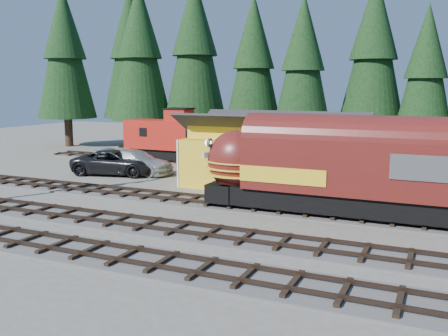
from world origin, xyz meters
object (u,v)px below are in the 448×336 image
at_px(caboose, 171,137).
at_px(pickup_truck_b, 135,162).
at_px(depot, 273,145).
at_px(locomotive, 330,171).
at_px(pickup_truck_a, 117,162).

distance_m(caboose, pickup_truck_b, 7.18).
relative_size(caboose, pickup_truck_b, 1.34).
relative_size(depot, locomotive, 0.82).
bearing_deg(locomotive, pickup_truck_b, 158.25).
distance_m(depot, pickup_truck_b, 12.19).
xyz_separation_m(locomotive, pickup_truck_b, (-17.51, 6.99, -1.50)).
relative_size(locomotive, caboose, 1.72).
bearing_deg(pickup_truck_a, depot, -100.50).
height_order(locomotive, pickup_truck_b, locomotive).
height_order(caboose, pickup_truck_a, caboose).
xyz_separation_m(pickup_truck_a, pickup_truck_b, (1.15, 0.94, -0.02)).
bearing_deg(pickup_truck_b, locomotive, -110.67).
xyz_separation_m(depot, locomotive, (5.50, -6.50, -0.49)).
relative_size(pickup_truck_a, pickup_truck_b, 1.06).
bearing_deg(locomotive, caboose, 142.34).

